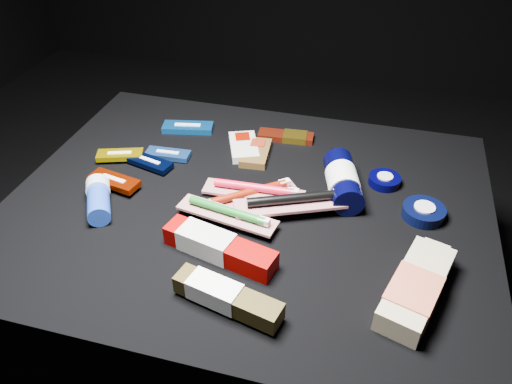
% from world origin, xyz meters
% --- Properties ---
extents(ground, '(3.00, 3.00, 0.00)m').
position_xyz_m(ground, '(0.00, 0.00, 0.00)').
color(ground, black).
rests_on(ground, ground).
extents(cloth_table, '(0.98, 0.78, 0.40)m').
position_xyz_m(cloth_table, '(0.00, 0.00, 0.20)').
color(cloth_table, black).
rests_on(cloth_table, ground).
extents(luna_bar_0, '(0.13, 0.07, 0.02)m').
position_xyz_m(luna_bar_0, '(-0.22, 0.24, 0.41)').
color(luna_bar_0, '#0E5DB3').
rests_on(luna_bar_0, cloth_table).
extents(luna_bar_1, '(0.10, 0.04, 0.01)m').
position_xyz_m(luna_bar_1, '(-0.22, 0.11, 0.41)').
color(luna_bar_1, '#2456AB').
rests_on(luna_bar_1, cloth_table).
extents(luna_bar_2, '(0.11, 0.06, 0.01)m').
position_xyz_m(luna_bar_2, '(-0.25, 0.06, 0.41)').
color(luna_bar_2, black).
rests_on(luna_bar_2, cloth_table).
extents(luna_bar_3, '(0.11, 0.07, 0.01)m').
position_xyz_m(luna_bar_3, '(-0.32, 0.07, 0.41)').
color(luna_bar_3, '#C2A703').
rests_on(luna_bar_3, cloth_table).
extents(luna_bar_4, '(0.12, 0.06, 0.01)m').
position_xyz_m(luna_bar_4, '(-0.29, -0.03, 0.42)').
color(luna_bar_4, '#8A1C02').
rests_on(luna_bar_4, cloth_table).
extents(clif_bar_0, '(0.07, 0.12, 0.02)m').
position_xyz_m(clif_bar_0, '(-0.03, 0.17, 0.41)').
color(clif_bar_0, '#4D3617').
rests_on(clif_bar_0, cloth_table).
extents(clif_bar_1, '(0.10, 0.13, 0.02)m').
position_xyz_m(clif_bar_1, '(-0.06, 0.19, 0.41)').
color(clif_bar_1, beige).
rests_on(clif_bar_1, cloth_table).
extents(power_bar, '(0.14, 0.05, 0.02)m').
position_xyz_m(power_bar, '(0.03, 0.26, 0.41)').
color(power_bar, maroon).
rests_on(power_bar, cloth_table).
extents(lotion_bottle, '(0.10, 0.20, 0.06)m').
position_xyz_m(lotion_bottle, '(0.18, 0.08, 0.43)').
color(lotion_bottle, black).
rests_on(lotion_bottle, cloth_table).
extents(cream_tin_upper, '(0.07, 0.07, 0.02)m').
position_xyz_m(cream_tin_upper, '(0.27, 0.14, 0.41)').
color(cream_tin_upper, black).
rests_on(cream_tin_upper, cloth_table).
extents(cream_tin_lower, '(0.08, 0.08, 0.03)m').
position_xyz_m(cream_tin_lower, '(0.35, 0.04, 0.41)').
color(cream_tin_lower, black).
rests_on(cream_tin_lower, cloth_table).
extents(bodywash_bottle, '(0.13, 0.22, 0.04)m').
position_xyz_m(bodywash_bottle, '(0.33, -0.18, 0.42)').
color(bodywash_bottle, tan).
rests_on(bodywash_bottle, cloth_table).
extents(deodorant_stick, '(0.10, 0.12, 0.05)m').
position_xyz_m(deodorant_stick, '(-0.28, -0.10, 0.42)').
color(deodorant_stick, '#1B3CA3').
rests_on(deodorant_stick, cloth_table).
extents(toothbrush_pack_0, '(0.19, 0.17, 0.02)m').
position_xyz_m(toothbrush_pack_0, '(0.00, 0.01, 0.41)').
color(toothbrush_pack_0, '#A49C9A').
rests_on(toothbrush_pack_0, cloth_table).
extents(toothbrush_pack_1, '(0.21, 0.06, 0.02)m').
position_xyz_m(toothbrush_pack_1, '(0.01, 0.02, 0.42)').
color(toothbrush_pack_1, '#B9B1AD').
rests_on(toothbrush_pack_1, cloth_table).
extents(toothbrush_pack_2, '(0.21, 0.08, 0.02)m').
position_xyz_m(toothbrush_pack_2, '(-0.02, -0.07, 0.42)').
color(toothbrush_pack_2, beige).
rests_on(toothbrush_pack_2, cloth_table).
extents(toothbrush_pack_3, '(0.24, 0.15, 0.03)m').
position_xyz_m(toothbrush_pack_3, '(0.10, -0.01, 0.43)').
color(toothbrush_pack_3, '#A9A09E').
rests_on(toothbrush_pack_3, cloth_table).
extents(toothpaste_carton_red, '(0.22, 0.10, 0.04)m').
position_xyz_m(toothpaste_carton_red, '(-0.01, -0.16, 0.42)').
color(toothpaste_carton_red, '#800100').
rests_on(toothpaste_carton_red, cloth_table).
extents(toothpaste_carton_green, '(0.19, 0.08, 0.04)m').
position_xyz_m(toothpaste_carton_green, '(0.04, -0.27, 0.42)').
color(toothpaste_carton_green, '#372C0E').
rests_on(toothpaste_carton_green, cloth_table).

